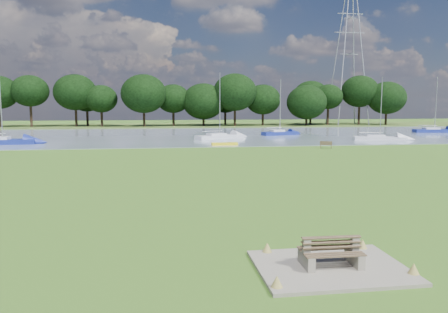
{
  "coord_description": "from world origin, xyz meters",
  "views": [
    {
      "loc": [
        -4.76,
        -25.39,
        4.65
      ],
      "look_at": [
        -1.28,
        -2.0,
        1.85
      ],
      "focal_mm": 35.0,
      "sensor_mm": 36.0,
      "label": 1
    }
  ],
  "objects": [
    {
      "name": "sailboat_4",
      "position": [
        40.81,
        41.67,
        0.56
      ],
      "size": [
        7.05,
        2.84,
        9.22
      ],
      "rotation": [
        0.0,
        0.0,
        -0.14
      ],
      "color": "navy",
      "rests_on": "river"
    },
    {
      "name": "concrete_pad",
      "position": [
        0.0,
        -14.0,
        0.05
      ],
      "size": [
        4.2,
        3.2,
        0.1
      ],
      "primitive_type": "cube",
      "color": "gray",
      "rests_on": "ground"
    },
    {
      "name": "riverbank_bench",
      "position": [
        12.93,
        19.09,
        0.4
      ],
      "size": [
        1.32,
        0.87,
        0.79
      ],
      "rotation": [
        0.0,
        0.0,
        -0.42
      ],
      "color": "brown",
      "rests_on": "ground"
    },
    {
      "name": "kayak",
      "position": [
        2.65,
        24.0,
        0.2
      ],
      "size": [
        3.04,
        0.89,
        0.3
      ],
      "primitive_type": "cube",
      "rotation": [
        0.0,
        0.0,
        0.06
      ],
      "color": "yellow",
      "rests_on": "river"
    },
    {
      "name": "tree_line",
      "position": [
        -9.41,
        68.0,
        6.53
      ],
      "size": [
        124.56,
        9.08,
        10.98
      ],
      "color": "black",
      "rests_on": "far_bank"
    },
    {
      "name": "sailboat_2",
      "position": [
        -23.09,
        29.02,
        0.57
      ],
      "size": [
        7.45,
        2.17,
        8.76
      ],
      "rotation": [
        0.0,
        0.0,
        0.01
      ],
      "color": "navy",
      "rests_on": "river"
    },
    {
      "name": "pylon",
      "position": [
        38.03,
        70.0,
        21.08
      ],
      "size": [
        7.23,
        5.07,
        33.8
      ],
      "color": "gray",
      "rests_on": "far_bank"
    },
    {
      "name": "sailboat_3",
      "position": [
        13.48,
        39.41,
        0.55
      ],
      "size": [
        5.98,
        3.14,
        8.49
      ],
      "rotation": [
        0.0,
        0.0,
        0.28
      ],
      "color": "navy",
      "rests_on": "river"
    },
    {
      "name": "sailboat_5",
      "position": [
        3.37,
        33.64,
        0.5
      ],
      "size": [
        7.1,
        4.66,
        8.95
      ],
      "rotation": [
        0.0,
        0.0,
        0.43
      ],
      "color": "silver",
      "rests_on": "river"
    },
    {
      "name": "bench_pair",
      "position": [
        0.0,
        -14.0,
        0.47
      ],
      "size": [
        1.73,
        1.05,
        0.92
      ],
      "rotation": [
        0.0,
        0.0,
        -0.02
      ],
      "color": "gray",
      "rests_on": "concrete_pad"
    },
    {
      "name": "sailboat_0",
      "position": [
        23.99,
        28.42,
        0.45
      ],
      "size": [
        6.74,
        3.96,
        8.18
      ],
      "rotation": [
        0.0,
        0.0,
        -0.35
      ],
      "color": "silver",
      "rests_on": "river"
    },
    {
      "name": "ground",
      "position": [
        0.0,
        0.0,
        0.0
      ],
      "size": [
        220.0,
        220.0,
        0.0
      ],
      "primitive_type": "plane",
      "color": "#556D23"
    },
    {
      "name": "river",
      "position": [
        0.0,
        42.0,
        0.0
      ],
      "size": [
        220.0,
        40.0,
        0.1
      ],
      "primitive_type": "cube",
      "color": "gray",
      "rests_on": "ground"
    },
    {
      "name": "far_bank",
      "position": [
        0.0,
        72.0,
        0.0
      ],
      "size": [
        220.0,
        20.0,
        0.4
      ],
      "primitive_type": "cube",
      "color": "#4C6626",
      "rests_on": "ground"
    }
  ]
}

